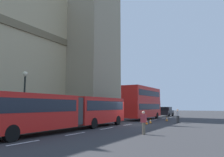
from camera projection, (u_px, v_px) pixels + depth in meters
The scene contains 11 objects.
ground_plane at pixel (129, 125), 24.57m from camera, with size 160.00×160.00×0.00m, color #333335.
lane_centre_marking at pixel (136, 123), 26.42m from camera, with size 34.40×0.16×0.01m.
articulated_bus at pixel (70, 110), 19.12m from camera, with size 16.04×2.54×2.90m.
double_decker_bus at pixel (143, 102), 34.12m from camera, with size 10.06×2.54×4.90m.
sedan_lead at pixel (167, 112), 44.78m from camera, with size 4.40×1.86×1.85m.
traffic_cone_west at pixel (147, 122), 24.83m from camera, with size 0.36×0.36×0.58m.
traffic_cone_middle at pixel (150, 121), 26.29m from camera, with size 0.36×0.36×0.58m.
traffic_cone_east at pixel (167, 119), 30.21m from camera, with size 0.36×0.36×0.58m.
street_lamp at pixel (24, 95), 20.47m from camera, with size 0.44×0.44×5.27m.
pedestrian_near_cones at pixel (144, 122), 16.21m from camera, with size 0.36×0.41×1.69m.
pedestrian_by_kerb at pixel (178, 115), 26.99m from camera, with size 0.40×0.36×1.69m.
Camera 1 is at (-22.73, -10.59, 2.08)m, focal length 35.54 mm.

